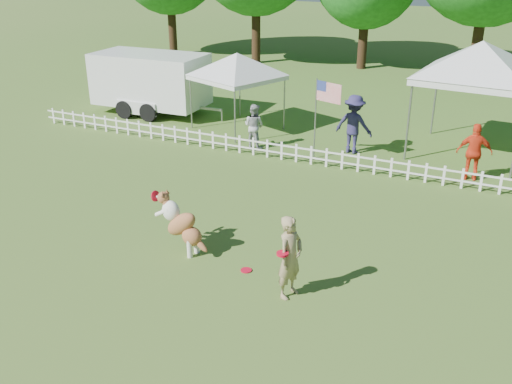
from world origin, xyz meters
TOP-DOWN VIEW (x-y plane):
  - ground at (0.00, 0.00)m, footprint 120.00×120.00m
  - picket_fence at (0.00, 7.00)m, footprint 22.00×0.08m
  - handler at (1.89, -0.02)m, footprint 0.54×0.70m
  - dog at (-0.91, 0.58)m, footprint 1.35×0.61m
  - frisbee_on_turf at (0.72, 0.43)m, footprint 0.31×0.31m
  - canopy_tent_left at (-4.05, 9.44)m, footprint 3.41×3.41m
  - canopy_tent_right at (4.03, 10.15)m, footprint 3.75×3.75m
  - cargo_trailer at (-8.21, 9.90)m, footprint 5.63×2.64m
  - flag_pole at (-0.36, 7.57)m, footprint 0.97×0.42m
  - spectator_a at (-2.57, 7.74)m, footprint 0.79×0.66m
  - spectator_b at (0.59, 8.66)m, footprint 1.31×0.85m
  - spectator_c at (4.41, 7.83)m, footprint 1.04×0.57m

SIDE VIEW (x-z plane):
  - ground at x=0.00m, z-range 0.00..0.00m
  - frisbee_on_turf at x=0.72m, z-range 0.00..0.02m
  - picket_fence at x=0.00m, z-range 0.00..0.60m
  - dog at x=-0.91m, z-range 0.00..1.35m
  - spectator_a at x=-2.57m, z-range 0.00..1.49m
  - spectator_c at x=4.41m, z-range 0.00..1.69m
  - handler at x=1.89m, z-range 0.00..1.69m
  - spectator_b at x=0.59m, z-range 0.00..1.93m
  - cargo_trailer at x=-8.21m, z-range 0.00..2.44m
  - flag_pole at x=-0.36m, z-range 0.00..2.59m
  - canopy_tent_left at x=-4.05m, z-range 0.00..2.73m
  - canopy_tent_right at x=4.03m, z-range 0.00..3.56m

